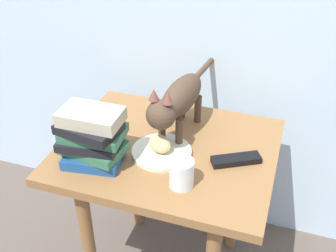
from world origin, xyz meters
TOP-DOWN VIEW (x-y plane):
  - side_table at (0.00, 0.00)m, footprint 0.68×0.56m
  - plate at (-0.01, -0.04)m, footprint 0.19×0.19m
  - bread_roll at (-0.01, -0.04)m, footprint 0.10×0.09m
  - cat at (0.01, 0.07)m, footprint 0.12×0.48m
  - book_stack at (-0.19, -0.14)m, footprint 0.20×0.16m
  - candle_jar at (0.09, -0.16)m, footprint 0.07×0.07m
  - tv_remote at (0.22, -0.01)m, footprint 0.15×0.11m

SIDE VIEW (x-z plane):
  - side_table at x=0.00m, z-range 0.20..0.82m
  - plate at x=-0.01m, z-range 0.61..0.63m
  - tv_remote at x=0.22m, z-range 0.61..0.63m
  - candle_jar at x=0.09m, z-range 0.61..0.69m
  - bread_roll at x=-0.01m, z-range 0.63..0.68m
  - book_stack at x=-0.19m, z-range 0.61..0.79m
  - cat at x=0.01m, z-range 0.63..0.86m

